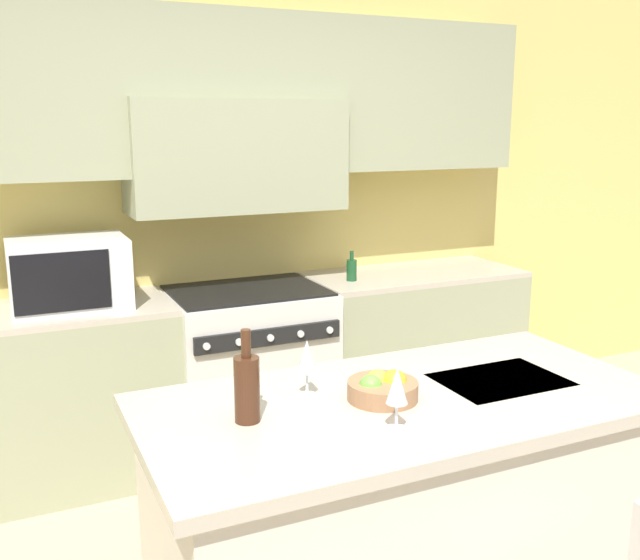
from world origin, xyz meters
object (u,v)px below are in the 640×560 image
Objects in this scene: wine_glass_far at (307,358)px; oil_bottle_on_counter at (352,269)px; microwave at (69,273)px; wine_glass_near at (397,388)px; wine_bottle at (247,387)px; fruit_bowl at (383,388)px; range_stove at (249,370)px.

oil_bottle_on_counter is at bearing 58.15° from wine_glass_far.
wine_glass_near is at bearing -69.82° from microwave.
microwave is 2.88× the size of wine_glass_near.
microwave reaches higher than wine_bottle.
oil_bottle_on_counter is (0.83, 1.90, -0.08)m from wine_glass_near.
microwave is 1.91m from fruit_bowl.
range_stove is 1.79m from fruit_bowl.
range_stove is at bearing 71.13° from wine_bottle.
wine_bottle is (-0.58, -1.69, 0.58)m from range_stove.
range_stove is 3.99× the size of fruit_bowl.
oil_bottle_on_counter is at bearing 53.94° from wine_bottle.
range_stove is 1.72m from wine_glass_far.
wine_glass_far reaches higher than fruit_bowl.
microwave is at bearing 101.16° from wine_bottle.
wine_bottle is 0.45m from wine_glass_near.
microwave is at bearing 178.06° from oil_bottle_on_counter.
microwave is at bearing 114.82° from fruit_bowl.
wine_bottle is 1.50× the size of wine_glass_near.
fruit_bowl reaches higher than range_stove.
wine_glass_near and wine_glass_far have the same top height.
wine_glass_far is 0.83× the size of fruit_bowl.
microwave reaches higher than wine_glass_near.
range_stove is 4.81× the size of wine_glass_near.
fruit_bowl is (0.21, -0.13, -0.09)m from wine_glass_far.
microwave is 2.88× the size of wine_glass_far.
range_stove is 2.04m from wine_glass_near.
wine_glass_near is 0.83× the size of fruit_bowl.
range_stove is 1.88m from wine_bottle.
fruit_bowl is (0.08, 0.22, -0.09)m from wine_glass_near.
wine_glass_near reaches higher than fruit_bowl.
wine_glass_far reaches higher than range_stove.
oil_bottle_on_counter is at bearing 66.00° from fruit_bowl.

